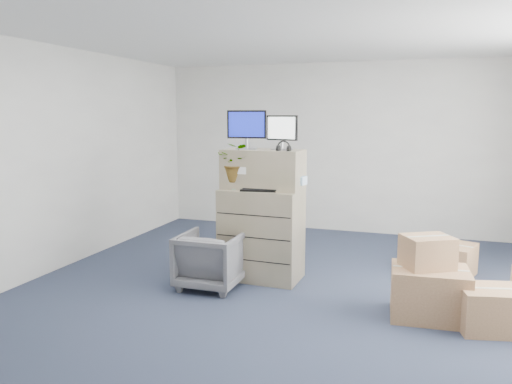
% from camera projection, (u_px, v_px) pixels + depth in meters
% --- Properties ---
extents(ground, '(7.00, 7.00, 0.00)m').
position_uv_depth(ground, '(280.00, 302.00, 5.24)').
color(ground, '#262C44').
rests_on(ground, ground).
extents(wall_back, '(6.00, 0.02, 2.80)m').
position_uv_depth(wall_back, '(339.00, 148.00, 8.31)').
color(wall_back, silver).
rests_on(wall_back, ground).
extents(filing_cabinet_lower, '(0.95, 0.60, 1.08)m').
position_uv_depth(filing_cabinet_lower, '(262.00, 234.00, 5.94)').
color(filing_cabinet_lower, gray).
rests_on(filing_cabinet_lower, ground).
extents(filing_cabinet_upper, '(0.95, 0.50, 0.46)m').
position_uv_depth(filing_cabinet_upper, '(263.00, 169.00, 5.87)').
color(filing_cabinet_upper, gray).
rests_on(filing_cabinet_upper, filing_cabinet_lower).
extents(monitor_left, '(0.46, 0.22, 0.45)m').
position_uv_depth(monitor_left, '(247.00, 127.00, 5.84)').
color(monitor_left, '#99999E').
rests_on(monitor_left, filing_cabinet_upper).
extents(monitor_right, '(0.39, 0.20, 0.40)m').
position_uv_depth(monitor_right, '(282.00, 131.00, 5.74)').
color(monitor_right, '#99999E').
rests_on(monitor_right, filing_cabinet_upper).
extents(headphones, '(0.15, 0.02, 0.15)m').
position_uv_depth(headphones, '(284.00, 147.00, 5.59)').
color(headphones, black).
rests_on(headphones, filing_cabinet_upper).
extents(keyboard, '(0.48, 0.26, 0.02)m').
position_uv_depth(keyboard, '(260.00, 190.00, 5.73)').
color(keyboard, black).
rests_on(keyboard, filing_cabinet_lower).
extents(mouse, '(0.11, 0.07, 0.04)m').
position_uv_depth(mouse, '(289.00, 191.00, 5.62)').
color(mouse, silver).
rests_on(mouse, filing_cabinet_lower).
extents(water_bottle, '(0.08, 0.08, 0.27)m').
position_uv_depth(water_bottle, '(269.00, 177.00, 5.89)').
color(water_bottle, '#9C9DA4').
rests_on(water_bottle, filing_cabinet_lower).
extents(phone_dock, '(0.06, 0.05, 0.12)m').
position_uv_depth(phone_dock, '(257.00, 185.00, 5.95)').
color(phone_dock, silver).
rests_on(phone_dock, filing_cabinet_lower).
extents(external_drive, '(0.21, 0.16, 0.06)m').
position_uv_depth(external_drive, '(291.00, 187.00, 5.85)').
color(external_drive, black).
rests_on(external_drive, filing_cabinet_lower).
extents(tissue_box, '(0.28, 0.18, 0.10)m').
position_uv_depth(tissue_box, '(295.00, 180.00, 5.81)').
color(tissue_box, '#3D89CF').
rests_on(tissue_box, external_drive).
extents(potted_plant, '(0.44, 0.48, 0.44)m').
position_uv_depth(potted_plant, '(237.00, 168.00, 5.84)').
color(potted_plant, '#92AD8C').
rests_on(potted_plant, filing_cabinet_lower).
extents(office_chair, '(0.68, 0.64, 0.70)m').
position_uv_depth(office_chair, '(211.00, 257.00, 5.66)').
color(office_chair, '#56565A').
rests_on(office_chair, ground).
extents(cardboard_boxes, '(1.84, 2.22, 0.80)m').
position_uv_depth(cardboard_boxes, '(464.00, 282.00, 5.10)').
color(cardboard_boxes, '#926646').
rests_on(cardboard_boxes, ground).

